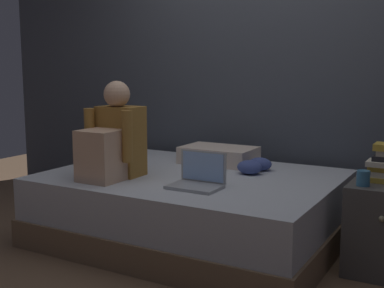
{
  "coord_description": "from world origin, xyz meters",
  "views": [
    {
      "loc": [
        1.52,
        -2.73,
        1.23
      ],
      "look_at": [
        -0.09,
        0.1,
        0.73
      ],
      "focal_mm": 47.29,
      "sensor_mm": 36.0,
      "label": 1
    }
  ],
  "objects_px": {
    "person_sitting": "(113,141)",
    "pillow": "(219,155)",
    "laptop": "(198,178)",
    "mug": "(363,178)",
    "clothes_pile": "(255,166)",
    "bed": "(192,207)"
  },
  "relations": [
    {
      "from": "person_sitting",
      "to": "pillow",
      "type": "height_order",
      "value": "person_sitting"
    },
    {
      "from": "laptop",
      "to": "mug",
      "type": "bearing_deg",
      "value": 15.42
    },
    {
      "from": "mug",
      "to": "clothes_pile",
      "type": "height_order",
      "value": "mug"
    },
    {
      "from": "person_sitting",
      "to": "pillow",
      "type": "xyz_separation_m",
      "value": [
        0.4,
        0.81,
        -0.19
      ]
    },
    {
      "from": "bed",
      "to": "person_sitting",
      "type": "relative_size",
      "value": 3.05
    },
    {
      "from": "bed",
      "to": "person_sitting",
      "type": "xyz_separation_m",
      "value": [
        -0.42,
        -0.36,
        0.49
      ]
    },
    {
      "from": "pillow",
      "to": "bed",
      "type": "bearing_deg",
      "value": -87.58
    },
    {
      "from": "mug",
      "to": "laptop",
      "type": "bearing_deg",
      "value": -164.58
    },
    {
      "from": "mug",
      "to": "clothes_pile",
      "type": "bearing_deg",
      "value": 158.04
    },
    {
      "from": "laptop",
      "to": "person_sitting",
      "type": "bearing_deg",
      "value": -176.58
    },
    {
      "from": "laptop",
      "to": "clothes_pile",
      "type": "distance_m",
      "value": 0.6
    },
    {
      "from": "bed",
      "to": "person_sitting",
      "type": "bearing_deg",
      "value": -139.68
    },
    {
      "from": "person_sitting",
      "to": "clothes_pile",
      "type": "bearing_deg",
      "value": 38.98
    },
    {
      "from": "mug",
      "to": "clothes_pile",
      "type": "xyz_separation_m",
      "value": [
        -0.81,
        0.33,
        -0.06
      ]
    },
    {
      "from": "laptop",
      "to": "clothes_pile",
      "type": "xyz_separation_m",
      "value": [
        0.14,
        0.59,
        -0.01
      ]
    },
    {
      "from": "bed",
      "to": "pillow",
      "type": "xyz_separation_m",
      "value": [
        -0.02,
        0.45,
        0.31
      ]
    },
    {
      "from": "laptop",
      "to": "pillow",
      "type": "distance_m",
      "value": 0.8
    },
    {
      "from": "person_sitting",
      "to": "pillow",
      "type": "relative_size",
      "value": 1.17
    },
    {
      "from": "bed",
      "to": "laptop",
      "type": "height_order",
      "value": "laptop"
    },
    {
      "from": "bed",
      "to": "pillow",
      "type": "bearing_deg",
      "value": 92.42
    },
    {
      "from": "bed",
      "to": "mug",
      "type": "xyz_separation_m",
      "value": [
        1.17,
        -0.06,
        0.35
      ]
    },
    {
      "from": "bed",
      "to": "clothes_pile",
      "type": "bearing_deg",
      "value": 37.34
    }
  ]
}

